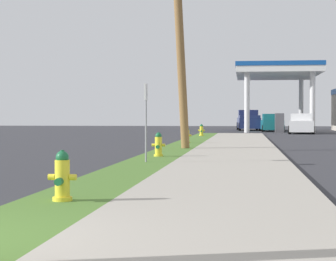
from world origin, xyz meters
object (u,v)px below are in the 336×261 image
object	(u,v)px
fire_hydrant_second	(158,146)
fire_hydrant_fourth	(201,131)
fire_hydrant_nearest	(62,179)
utility_pole_midground	(179,21)
car_white_by_far_pump	(301,124)
truck_navy_at_forecourt	(249,121)
car_teal_by_near_pump	(272,123)
street_sign_post	(146,106)
fire_hydrant_third	(187,136)

from	to	relation	value
fire_hydrant_second	fire_hydrant_fourth	bearing A→B (deg)	90.20
fire_hydrant_nearest	utility_pole_midground	world-z (taller)	utility_pole_midground
car_white_by_far_pump	truck_navy_at_forecourt	xyz separation A→B (m)	(-4.01, 11.00, 0.19)
car_teal_by_near_pump	truck_navy_at_forecourt	world-z (taller)	truck_navy_at_forecourt
street_sign_post	fire_hydrant_second	bearing A→B (deg)	89.86
street_sign_post	car_white_by_far_pump	world-z (taller)	street_sign_post
utility_pole_midground	fire_hydrant_fourth	bearing A→B (deg)	90.72
car_teal_by_near_pump	car_white_by_far_pump	size ratio (longest dim) A/B	0.99
fire_hydrant_nearest	car_white_by_far_pump	xyz separation A→B (m)	(7.02, 40.29, 0.28)
truck_navy_at_forecourt	fire_hydrant_third	bearing A→B (deg)	-95.47
utility_pole_midground	truck_navy_at_forecourt	xyz separation A→B (m)	(2.89, 36.36, -4.10)
fire_hydrant_fourth	car_teal_by_near_pump	distance (m)	17.95
utility_pole_midground	fire_hydrant_second	bearing A→B (deg)	-91.42
utility_pole_midground	car_white_by_far_pump	distance (m)	26.63
fire_hydrant_nearest	truck_navy_at_forecourt	world-z (taller)	truck_navy_at_forecourt
fire_hydrant_second	car_white_by_far_pump	bearing A→B (deg)	76.91
fire_hydrant_second	fire_hydrant_fourth	distance (m)	19.99
street_sign_post	car_teal_by_near_pump	size ratio (longest dim) A/B	0.46
car_white_by_far_pump	fire_hydrant_second	bearing A→B (deg)	-103.09
fire_hydrant_fourth	car_white_by_far_pump	bearing A→B (deg)	55.20
fire_hydrant_second	car_teal_by_near_pump	bearing A→B (deg)	82.27
utility_pole_midground	fire_hydrant_nearest	bearing A→B (deg)	-90.47
fire_hydrant_third	truck_navy_at_forecourt	xyz separation A→B (m)	(3.02, 31.56, 0.47)
fire_hydrant_nearest	fire_hydrant_second	world-z (taller)	same
utility_pole_midground	street_sign_post	world-z (taller)	utility_pole_midground
fire_hydrant_nearest	fire_hydrant_fourth	xyz separation A→B (m)	(-0.07, 30.09, 0.00)
fire_hydrant_fourth	car_white_by_far_pump	size ratio (longest dim) A/B	0.16
car_teal_by_near_pump	car_white_by_far_pump	world-z (taller)	same
street_sign_post	car_teal_by_near_pump	bearing A→B (deg)	82.72
fire_hydrant_nearest	utility_pole_midground	bearing A→B (deg)	89.53
car_white_by_far_pump	car_teal_by_near_pump	bearing A→B (deg)	105.71
fire_hydrant_third	utility_pole_midground	size ratio (longest dim) A/B	0.08
street_sign_post	car_teal_by_near_pump	distance (m)	39.91
street_sign_post	utility_pole_midground	bearing A→B (deg)	89.00
fire_hydrant_second	fire_hydrant_third	bearing A→B (deg)	90.09
car_white_by_far_pump	fire_hydrant_nearest	bearing A→B (deg)	-99.88
fire_hydrant_fourth	street_sign_post	world-z (taller)	street_sign_post
fire_hydrant_third	car_white_by_far_pump	bearing A→B (deg)	71.11
truck_navy_at_forecourt	car_white_by_far_pump	bearing A→B (deg)	-69.96
fire_hydrant_fourth	truck_navy_at_forecourt	world-z (taller)	truck_navy_at_forecourt
car_teal_by_near_pump	truck_navy_at_forecourt	size ratio (longest dim) A/B	0.83
fire_hydrant_nearest	fire_hydrant_third	xyz separation A→B (m)	(-0.01, 19.73, 0.00)
fire_hydrant_second	truck_navy_at_forecourt	bearing A→B (deg)	85.83
fire_hydrant_fourth	utility_pole_midground	xyz separation A→B (m)	(0.19, -15.16, 4.57)
car_teal_by_near_pump	street_sign_post	bearing A→B (deg)	-97.28
fire_hydrant_nearest	car_teal_by_near_pump	bearing A→B (deg)	83.90
fire_hydrant_fourth	car_teal_by_near_pump	size ratio (longest dim) A/B	0.16
fire_hydrant_nearest	truck_navy_at_forecourt	distance (m)	51.38
truck_navy_at_forecourt	fire_hydrant_second	bearing A→B (deg)	-94.17
fire_hydrant_fourth	fire_hydrant_third	bearing A→B (deg)	-89.70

